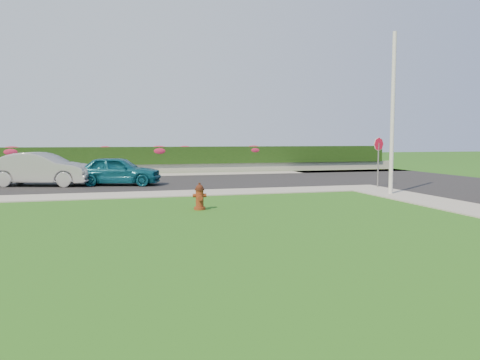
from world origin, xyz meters
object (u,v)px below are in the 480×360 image
object	(u,v)px
fire_hydrant	(200,197)
utility_pole	(393,114)
stop_sign	(379,151)
sedan_teal	(118,171)
sedan_silver	(42,169)

from	to	relation	value
fire_hydrant	utility_pole	xyz separation A→B (m)	(7.99, 1.93, 2.75)
utility_pole	stop_sign	xyz separation A→B (m)	(0.95, 2.46, -1.49)
fire_hydrant	sedan_teal	xyz separation A→B (m)	(-2.34, 8.31, 0.32)
fire_hydrant	stop_sign	size ratio (longest dim) A/B	0.37
fire_hydrant	stop_sign	xyz separation A→B (m)	(8.94, 4.38, 1.26)
utility_pole	stop_sign	distance (m)	3.02
sedan_silver	stop_sign	world-z (taller)	stop_sign
fire_hydrant	utility_pole	distance (m)	8.67
fire_hydrant	sedan_silver	bearing A→B (deg)	128.36
utility_pole	stop_sign	size ratio (longest dim) A/B	2.78
sedan_silver	stop_sign	xyz separation A→B (m)	(14.66, -4.58, 0.86)
fire_hydrant	sedan_teal	bearing A→B (deg)	111.49
sedan_teal	stop_sign	size ratio (longest dim) A/B	1.75
fire_hydrant	sedan_teal	distance (m)	8.64
utility_pole	sedan_teal	bearing A→B (deg)	148.28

